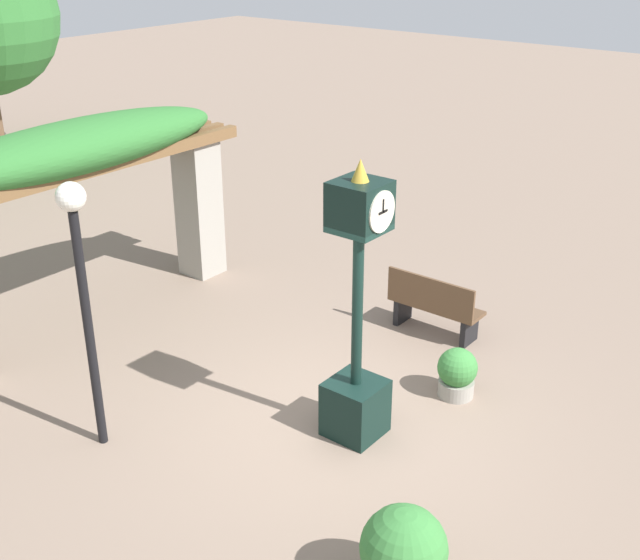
# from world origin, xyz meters

# --- Properties ---
(ground_plane) EXTENTS (60.00, 60.00, 0.00)m
(ground_plane) POSITION_xyz_m (0.00, 0.00, 0.00)
(ground_plane) COLOR #7F6B5B
(pedestal_clock) EXTENTS (0.59, 0.59, 3.18)m
(pedestal_clock) POSITION_xyz_m (-0.01, -0.27, 1.31)
(pedestal_clock) COLOR black
(pedestal_clock) RESTS_ON ground
(pergola) EXTENTS (5.36, 1.15, 2.89)m
(pergola) POSITION_xyz_m (0.00, 4.34, 2.17)
(pergola) COLOR gray
(pergola) RESTS_ON ground
(potted_plant_near_left) EXTENTS (0.49, 0.49, 0.63)m
(potted_plant_near_left) POSITION_xyz_m (1.38, -0.78, 0.31)
(potted_plant_near_left) COLOR gray
(potted_plant_near_left) RESTS_ON ground
(potted_plant_near_right) EXTENTS (0.75, 0.75, 0.88)m
(potted_plant_near_right) POSITION_xyz_m (-1.69, -1.98, 0.47)
(potted_plant_near_right) COLOR brown
(potted_plant_near_right) RESTS_ON ground
(park_bench) EXTENTS (0.42, 1.33, 0.89)m
(park_bench) POSITION_xyz_m (2.58, 0.26, 0.43)
(park_bench) COLOR brown
(park_bench) RESTS_ON ground
(lamp_post) EXTENTS (0.30, 0.30, 3.00)m
(lamp_post) POSITION_xyz_m (-1.87, 1.83, 2.09)
(lamp_post) COLOR black
(lamp_post) RESTS_ON ground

